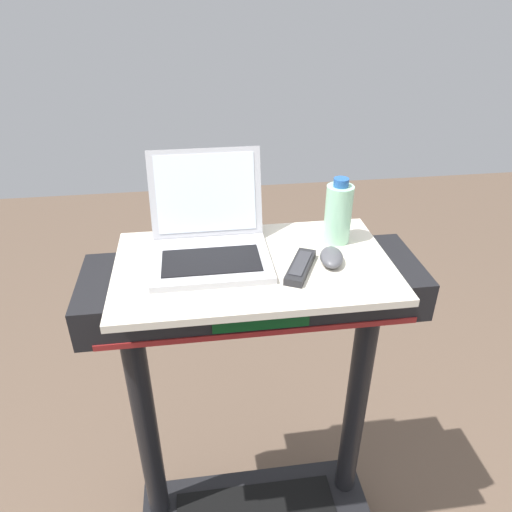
% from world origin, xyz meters
% --- Properties ---
extents(desk_board, '(0.72, 0.43, 0.02)m').
position_xyz_m(desk_board, '(0.00, 0.70, 1.13)').
color(desk_board, beige).
rests_on(desk_board, treadmill_base).
extents(laptop, '(0.30, 0.31, 0.25)m').
position_xyz_m(laptop, '(-0.11, 0.76, 1.20)').
color(laptop, '#B7B7BC').
rests_on(laptop, desk_board).
extents(computer_mouse, '(0.08, 0.11, 0.03)m').
position_xyz_m(computer_mouse, '(0.20, 0.67, 1.16)').
color(computer_mouse, '#4C4C51').
rests_on(computer_mouse, desk_board).
extents(water_bottle, '(0.07, 0.07, 0.19)m').
position_xyz_m(water_bottle, '(0.25, 0.79, 1.23)').
color(water_bottle, '#9EDBB2').
rests_on(water_bottle, desk_board).
extents(tv_remote, '(0.11, 0.16, 0.02)m').
position_xyz_m(tv_remote, '(0.11, 0.65, 1.16)').
color(tv_remote, '#232326').
rests_on(tv_remote, desk_board).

